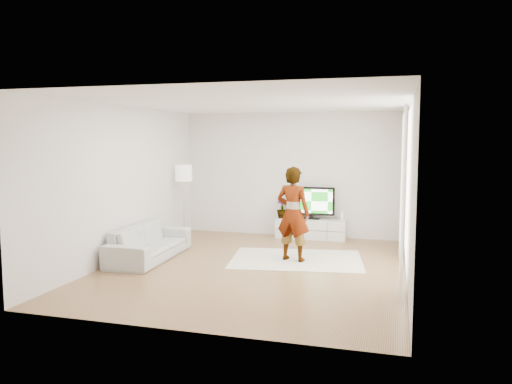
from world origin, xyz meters
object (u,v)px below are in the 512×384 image
(player, at_px, (293,214))
(floor_lamp, at_px, (184,176))
(television, at_px, (312,202))
(rug, at_px, (296,259))
(media_console, at_px, (311,229))
(sofa, at_px, (150,242))

(player, bearing_deg, floor_lamp, -14.49)
(television, relative_size, player, 0.60)
(television, distance_m, rug, 2.22)
(media_console, xyz_separation_m, rug, (0.08, -2.04, -0.21))
(rug, bearing_deg, television, 92.10)
(player, bearing_deg, sofa, 24.11)
(media_console, bearing_deg, floor_lamp, -163.62)
(sofa, relative_size, floor_lamp, 1.28)
(sofa, bearing_deg, television, -45.28)
(sofa, bearing_deg, floor_lamp, 2.36)
(floor_lamp, bearing_deg, media_console, 16.38)
(television, distance_m, sofa, 3.77)
(player, distance_m, floor_lamp, 3.08)
(rug, bearing_deg, player, -116.95)
(player, bearing_deg, television, -77.63)
(rug, relative_size, floor_lamp, 1.44)
(media_console, height_order, sofa, sofa)
(floor_lamp, bearing_deg, player, -26.15)
(television, height_order, rug, television)
(rug, distance_m, floor_lamp, 3.34)
(television, relative_size, floor_lamp, 0.62)
(rug, height_order, sofa, sofa)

